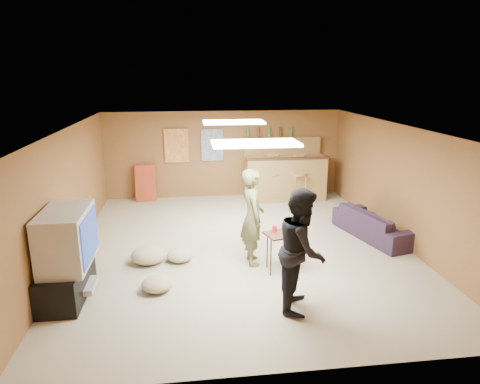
{
  "coord_description": "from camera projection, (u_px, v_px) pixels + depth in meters",
  "views": [
    {
      "loc": [
        -0.95,
        -7.31,
        3.1
      ],
      "look_at": [
        0.0,
        0.2,
        1.0
      ],
      "focal_mm": 32.0,
      "sensor_mm": 36.0,
      "label": 1
    }
  ],
  "objects": [
    {
      "name": "tv_screen",
      "position": [
        90.0,
        237.0,
        5.98
      ],
      "size": [
        0.02,
        0.95,
        0.65
      ],
      "primitive_type": "cube",
      "color": "navy",
      "rests_on": "tv_body"
    },
    {
      "name": "bar_stool_right",
      "position": [
        299.0,
        178.0,
        10.52
      ],
      "size": [
        0.44,
        0.44,
        1.24
      ],
      "primitive_type": null,
      "rotation": [
        0.0,
        0.0,
        0.14
      ],
      "color": "olive",
      "rests_on": "ground"
    },
    {
      "name": "cushion_mid",
      "position": [
        180.0,
        255.0,
        7.32
      ],
      "size": [
        0.52,
        0.52,
        0.2
      ],
      "primitive_type": "ellipsoid",
      "rotation": [
        0.0,
        0.0,
        -0.16
      ],
      "color": "tan",
      "rests_on": "ground"
    },
    {
      "name": "bar_stool_left",
      "position": [
        274.0,
        176.0,
        10.58
      ],
      "size": [
        0.43,
        0.43,
        1.31
      ],
      "primitive_type": null,
      "rotation": [
        0.0,
        0.0,
        -0.03
      ],
      "color": "olive",
      "rests_on": "ground"
    },
    {
      "name": "bar_shelf",
      "position": [
        282.0,
        138.0,
        10.97
      ],
      "size": [
        2.0,
        0.18,
        0.05
      ],
      "primitive_type": "cube",
      "color": "olive",
      "rests_on": "bar_backing"
    },
    {
      "name": "sofa",
      "position": [
        375.0,
        224.0,
        8.35
      ],
      "size": [
        1.17,
        1.99,
        0.54
      ],
      "primitive_type": "imported",
      "rotation": [
        0.0,
        0.0,
        1.82
      ],
      "color": "black",
      "rests_on": "ground"
    },
    {
      "name": "ceiling",
      "position": [
        241.0,
        128.0,
        7.35
      ],
      "size": [
        6.0,
        7.0,
        0.02
      ],
      "primitive_type": "cube",
      "color": "silver",
      "rests_on": "ground"
    },
    {
      "name": "bottle_row",
      "position": [
        269.0,
        133.0,
        10.87
      ],
      "size": [
        1.2,
        0.08,
        0.26
      ],
      "primitive_type": null,
      "color": "#3F7233",
      "rests_on": "bar_shelf"
    },
    {
      "name": "ceiling_panel_back",
      "position": [
        234.0,
        122.0,
        8.5
      ],
      "size": [
        1.2,
        0.6,
        0.04
      ],
      "primitive_type": "cube",
      "color": "white",
      "rests_on": "ceiling"
    },
    {
      "name": "bar_counter",
      "position": [
        285.0,
        178.0,
        10.79
      ],
      "size": [
        2.0,
        0.6,
        1.1
      ],
      "primitive_type": "cube",
      "color": "olive",
      "rests_on": "ground"
    },
    {
      "name": "wall_front",
      "position": [
        286.0,
        280.0,
        4.3
      ],
      "size": [
        6.0,
        0.02,
        2.2
      ],
      "primitive_type": "cube",
      "color": "brown",
      "rests_on": "ground"
    },
    {
      "name": "cushion_far",
      "position": [
        157.0,
        284.0,
        6.31
      ],
      "size": [
        0.59,
        0.59,
        0.21
      ],
      "primitive_type": "ellipsoid",
      "rotation": [
        0.0,
        0.0,
        -0.34
      ],
      "color": "tan",
      "rests_on": "ground"
    },
    {
      "name": "cup_blue",
      "position": [
        289.0,
        227.0,
        6.88
      ],
      "size": [
        0.1,
        0.1,
        0.12
      ],
      "primitive_type": "cylinder",
      "rotation": [
        0.0,
        0.0,
        0.28
      ],
      "color": "navy",
      "rests_on": "tray_table"
    },
    {
      "name": "tray_table",
      "position": [
        281.0,
        252.0,
        6.88
      ],
      "size": [
        0.6,
        0.53,
        0.65
      ],
      "primitive_type": "cube",
      "rotation": [
        0.0,
        0.0,
        0.29
      ],
      "color": "#3B2113",
      "rests_on": "ground"
    },
    {
      "name": "poster_right",
      "position": [
        212.0,
        145.0,
        10.85
      ],
      "size": [
        0.55,
        0.03,
        0.8
      ],
      "primitive_type": "cube",
      "color": "#334C99",
      "rests_on": "wall_back"
    },
    {
      "name": "bar_lip",
      "position": [
        288.0,
        159.0,
        10.41
      ],
      "size": [
        2.1,
        0.12,
        0.05
      ],
      "primitive_type": "cube",
      "color": "#3B2113",
      "rests_on": "bar_counter"
    },
    {
      "name": "ground",
      "position": [
        241.0,
        247.0,
        7.94
      ],
      "size": [
        7.0,
        7.0,
        0.0
      ],
      "primitive_type": "plane",
      "color": "tan",
      "rests_on": "ground"
    },
    {
      "name": "cup_red_near",
      "position": [
        275.0,
        229.0,
        6.84
      ],
      "size": [
        0.09,
        0.09,
        0.1
      ],
      "primitive_type": "cylinder",
      "rotation": [
        0.0,
        0.0,
        0.22
      ],
      "color": "red",
      "rests_on": "tray_table"
    },
    {
      "name": "tv_body",
      "position": [
        67.0,
        238.0,
        5.94
      ],
      "size": [
        0.6,
        1.1,
        0.8
      ],
      "primitive_type": "cube",
      "color": "#B2B2B7",
      "rests_on": "tv_stand"
    },
    {
      "name": "wall_back",
      "position": [
        224.0,
        154.0,
        10.99
      ],
      "size": [
        6.0,
        0.02,
        2.2
      ],
      "primitive_type": "cube",
      "color": "brown",
      "rests_on": "ground"
    },
    {
      "name": "cushion_near_tv",
      "position": [
        149.0,
        255.0,
        7.25
      ],
      "size": [
        0.62,
        0.62,
        0.27
      ],
      "primitive_type": "ellipsoid",
      "rotation": [
        0.0,
        0.0,
        -0.04
      ],
      "color": "tan",
      "rests_on": "ground"
    },
    {
      "name": "ceiling_panel_front",
      "position": [
        255.0,
        143.0,
        5.92
      ],
      "size": [
        1.2,
        0.6,
        0.04
      ],
      "primitive_type": "cube",
      "color": "white",
      "rests_on": "ceiling"
    },
    {
      "name": "cup_red_far",
      "position": [
        286.0,
        232.0,
        6.69
      ],
      "size": [
        0.1,
        0.1,
        0.11
      ],
      "primitive_type": "cylinder",
      "rotation": [
        0.0,
        0.0,
        0.29
      ],
      "color": "red",
      "rests_on": "tray_table"
    },
    {
      "name": "dvd_box",
      "position": [
        83.0,
        286.0,
        6.16
      ],
      "size": [
        0.35,
        0.5,
        0.08
      ],
      "primitive_type": "cube",
      "color": "#B2B2B7",
      "rests_on": "tv_stand"
    },
    {
      "name": "poster_left",
      "position": [
        176.0,
        146.0,
        10.74
      ],
      "size": [
        0.6,
        0.03,
        0.85
      ],
      "primitive_type": "cube",
      "color": "#BF3F26",
      "rests_on": "wall_back"
    },
    {
      "name": "folding_chair_stack",
      "position": [
        146.0,
        183.0,
        10.73
      ],
      "size": [
        0.5,
        0.26,
        0.91
      ],
      "primitive_type": "cube",
      "rotation": [
        -0.14,
        0.0,
        0.0
      ],
      "color": "#B23A20",
      "rests_on": "ground"
    },
    {
      "name": "wall_right",
      "position": [
        400.0,
        184.0,
        8.01
      ],
      "size": [
        0.02,
        7.0,
        2.2
      ],
      "primitive_type": "cube",
      "color": "brown",
      "rests_on": "ground"
    },
    {
      "name": "bar_backing",
      "position": [
        282.0,
        150.0,
        11.07
      ],
      "size": [
        2.0,
        0.14,
        0.6
      ],
      "primitive_type": "cube",
      "color": "olive",
      "rests_on": "bar_counter"
    },
    {
      "name": "person_olive",
      "position": [
        252.0,
        217.0,
        7.06
      ],
      "size": [
        0.42,
        0.61,
        1.64
      ],
      "primitive_type": "imported",
      "rotation": [
        0.0,
        0.0,
        1.62
      ],
      "color": "brown",
      "rests_on": "ground"
    },
    {
      "name": "tv_stand",
      "position": [
        66.0,
        280.0,
        6.11
      ],
      "size": [
        0.55,
        1.3,
        0.5
      ],
      "primitive_type": "cube",
      "color": "black",
      "rests_on": "ground"
    },
    {
      "name": "wall_left",
      "position": [
        67.0,
        195.0,
        7.28
      ],
      "size": [
        0.02,
        7.0,
        2.2
      ],
      "primitive_type": "cube",
      "color": "brown",
      "rests_on": "ground"
    },
    {
      "name": "person_black",
      "position": [
        302.0,
        250.0,
        5.7
      ],
      "size": [
        0.86,
        0.97,
        1.68
      ],
      "primitive_type": "imported",
      "rotation": [
        0.0,
        0.0,
        1.25
      ],
      "color": "black",
      "rests_on": "ground"
    }
  ]
}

